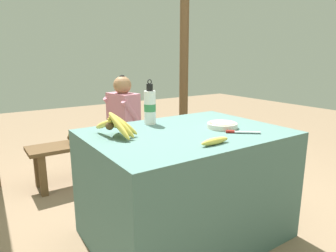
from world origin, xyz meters
TOP-DOWN VIEW (x-y plane):
  - ground_plane at (0.00, 0.00)m, footprint 12.00×12.00m
  - market_counter at (0.00, 0.00)m, footprint 1.30×0.95m
  - banana_bunch_ripe at (-0.45, 0.12)m, footprint 0.21×0.36m
  - serving_bowl at (0.26, -0.07)m, footprint 0.21×0.21m
  - water_bottle at (-0.09, 0.32)m, footprint 0.09×0.09m
  - loose_banana_front at (-0.06, -0.34)m, footprint 0.20×0.05m
  - knife at (0.24, -0.23)m, footprint 0.19×0.16m
  - wooden_bench at (0.07, 1.32)m, footprint 1.77×0.32m
  - seated_vendor at (0.10, 1.28)m, footprint 0.44×0.42m
  - banana_bunch_green at (-0.38, 1.33)m, footprint 0.17×0.30m
  - support_post_far at (1.22, 1.68)m, footprint 0.12×0.12m

SIDE VIEW (x-z plane):
  - ground_plane at x=0.00m, z-range 0.00..0.00m
  - wooden_bench at x=0.07m, z-range 0.15..0.56m
  - market_counter at x=0.00m, z-range 0.00..0.77m
  - banana_bunch_green at x=-0.38m, z-range 0.41..0.55m
  - seated_vendor at x=0.10m, z-range 0.08..1.15m
  - knife at x=0.24m, z-range 0.77..0.79m
  - loose_banana_front at x=-0.06m, z-range 0.77..0.81m
  - serving_bowl at x=0.26m, z-range 0.77..0.81m
  - banana_bunch_ripe at x=-0.45m, z-range 0.76..0.93m
  - water_bottle at x=-0.09m, z-range 0.73..1.06m
  - support_post_far at x=1.22m, z-range 0.00..2.55m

